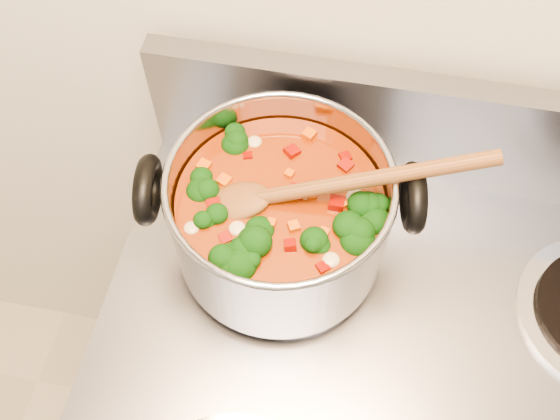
# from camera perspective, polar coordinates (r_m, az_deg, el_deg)

# --- Properties ---
(stockpot) EXTENTS (0.30, 0.24, 0.14)m
(stockpot) POSITION_cam_1_polar(r_m,az_deg,el_deg) (0.67, 0.03, -0.45)
(stockpot) COLOR #AAAAB2
(stockpot) RESTS_ON electric_range
(wooden_spoon) EXTENTS (0.30, 0.10, 0.09)m
(wooden_spoon) POSITION_cam_1_polar(r_m,az_deg,el_deg) (0.63, 1.90, 1.76)
(wooden_spoon) COLOR brown
(wooden_spoon) RESTS_ON stockpot
(cooktop_crumbs) EXTENTS (0.17, 0.05, 0.01)m
(cooktop_crumbs) POSITION_cam_1_polar(r_m,az_deg,el_deg) (0.80, -3.41, 3.80)
(cooktop_crumbs) COLOR black
(cooktop_crumbs) RESTS_ON electric_range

